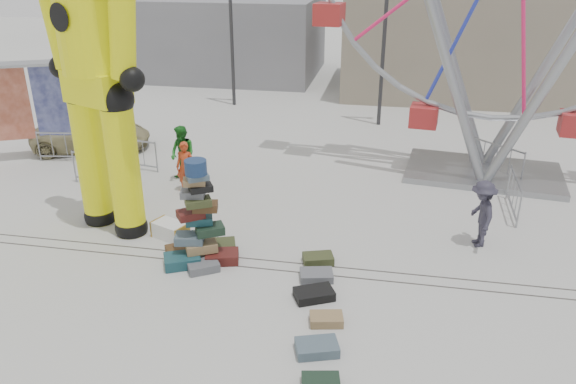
% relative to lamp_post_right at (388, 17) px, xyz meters
% --- Properties ---
extents(ground, '(90.00, 90.00, 0.00)m').
position_rel_lamp_post_right_xyz_m(ground, '(-3.09, -13.00, -4.48)').
color(ground, '#9E9E99').
rests_on(ground, ground).
extents(track_line_near, '(40.00, 0.04, 0.01)m').
position_rel_lamp_post_right_xyz_m(track_line_near, '(-3.09, -12.40, -4.48)').
color(track_line_near, '#47443F').
rests_on(track_line_near, ground).
extents(track_line_far, '(40.00, 0.04, 0.01)m').
position_rel_lamp_post_right_xyz_m(track_line_far, '(-3.09, -12.00, -4.48)').
color(track_line_far, '#47443F').
rests_on(track_line_far, ground).
extents(building_right, '(12.00, 8.00, 5.00)m').
position_rel_lamp_post_right_xyz_m(building_right, '(3.91, 7.00, -1.98)').
color(building_right, gray).
rests_on(building_right, ground).
extents(building_left, '(10.00, 8.00, 4.40)m').
position_rel_lamp_post_right_xyz_m(building_left, '(-9.09, 9.00, -2.28)').
color(building_left, gray).
rests_on(building_left, ground).
extents(lamp_post_right, '(1.41, 0.25, 8.00)m').
position_rel_lamp_post_right_xyz_m(lamp_post_right, '(0.00, 0.00, 0.00)').
color(lamp_post_right, '#2D2D30').
rests_on(lamp_post_right, ground).
extents(lamp_post_left, '(1.41, 0.25, 8.00)m').
position_rel_lamp_post_right_xyz_m(lamp_post_left, '(-7.00, 2.00, 0.00)').
color(lamp_post_left, '#2D2D30').
rests_on(lamp_post_left, ground).
extents(suitcase_tower, '(2.00, 1.75, 2.63)m').
position_rel_lamp_post_right_xyz_m(suitcase_tower, '(-3.95, -12.23, -3.75)').
color(suitcase_tower, '#1B4A53').
rests_on(suitcase_tower, ground).
extents(crash_test_dummy, '(3.32, 1.86, 8.53)m').
position_rel_lamp_post_right_xyz_m(crash_test_dummy, '(-6.83, -11.00, 0.02)').
color(crash_test_dummy, black).
rests_on(crash_test_dummy, ground).
extents(banner_scaffold, '(4.69, 2.75, 3.48)m').
position_rel_lamp_post_right_xyz_m(banner_scaffold, '(-11.90, -6.55, -1.87)').
color(banner_scaffold, gray).
rests_on(banner_scaffold, ground).
extents(steamer_trunk, '(1.06, 0.85, 0.43)m').
position_rel_lamp_post_right_xyz_m(steamer_trunk, '(-5.12, -11.31, -4.27)').
color(steamer_trunk, silver).
rests_on(steamer_trunk, ground).
extents(row_case_0, '(0.84, 0.67, 0.22)m').
position_rel_lamp_post_right_xyz_m(row_case_0, '(-1.10, -11.88, -4.37)').
color(row_case_0, '#3A4221').
rests_on(row_case_0, ground).
extents(row_case_1, '(0.85, 0.66, 0.18)m').
position_rel_lamp_post_right_xyz_m(row_case_1, '(-1.04, -12.59, -4.39)').
color(row_case_1, slate).
rests_on(row_case_1, ground).
extents(row_case_2, '(1.00, 0.85, 0.21)m').
position_rel_lamp_post_right_xyz_m(row_case_2, '(-0.98, -13.38, -4.38)').
color(row_case_2, black).
rests_on(row_case_2, ground).
extents(row_case_3, '(0.75, 0.56, 0.19)m').
position_rel_lamp_post_right_xyz_m(row_case_3, '(-0.60, -14.21, -4.39)').
color(row_case_3, '#98784D').
rests_on(row_case_3, ground).
extents(row_case_4, '(0.93, 0.75, 0.21)m').
position_rel_lamp_post_right_xyz_m(row_case_4, '(-0.67, -15.13, -4.38)').
color(row_case_4, '#4D616E').
rests_on(row_case_4, ground).
extents(row_case_5, '(0.75, 0.61, 0.18)m').
position_rel_lamp_post_right_xyz_m(row_case_5, '(-0.47, -16.06, -4.39)').
color(row_case_5, '#1B3122').
rests_on(row_case_5, ground).
extents(barricade_dummy_a, '(1.99, 0.38, 1.10)m').
position_rel_lamp_post_right_xyz_m(barricade_dummy_a, '(-10.87, -6.56, -3.93)').
color(barricade_dummy_a, gray).
rests_on(barricade_dummy_a, ground).
extents(barricade_dummy_b, '(2.00, 0.26, 1.10)m').
position_rel_lamp_post_right_xyz_m(barricade_dummy_b, '(-8.56, -8.22, -3.93)').
color(barricade_dummy_b, gray).
rests_on(barricade_dummy_b, ground).
extents(barricade_dummy_c, '(1.99, 0.43, 1.10)m').
position_rel_lamp_post_right_xyz_m(barricade_dummy_c, '(-8.27, -6.82, -3.93)').
color(barricade_dummy_c, gray).
rests_on(barricade_dummy_c, ground).
extents(barricade_wheel_front, '(0.16, 2.00, 1.10)m').
position_rel_lamp_post_right_xyz_m(barricade_wheel_front, '(4.03, -8.04, -3.93)').
color(barricade_wheel_front, gray).
rests_on(barricade_wheel_front, ground).
extents(barricade_wheel_back, '(1.52, 1.45, 1.10)m').
position_rel_lamp_post_right_xyz_m(barricade_wheel_back, '(3.97, -5.12, -3.93)').
color(barricade_wheel_back, gray).
rests_on(barricade_wheel_back, ground).
extents(pedestrian_red, '(0.60, 0.40, 1.62)m').
position_rel_lamp_post_right_xyz_m(pedestrian_red, '(-5.75, -8.32, -3.67)').
color(pedestrian_red, '#B03719').
rests_on(pedestrian_red, ground).
extents(pedestrian_green, '(1.13, 1.06, 1.85)m').
position_rel_lamp_post_right_xyz_m(pedestrian_green, '(-6.12, -7.52, -3.56)').
color(pedestrian_green, '#1B6C20').
rests_on(pedestrian_green, ground).
extents(pedestrian_black, '(1.11, 0.56, 1.81)m').
position_rel_lamp_post_right_xyz_m(pedestrian_black, '(-7.35, -9.68, -3.58)').
color(pedestrian_black, black).
rests_on(pedestrian_black, ground).
extents(pedestrian_grey, '(0.83, 1.23, 1.77)m').
position_rel_lamp_post_right_xyz_m(pedestrian_grey, '(2.83, -10.21, -3.60)').
color(pedestrian_grey, '#2B2836').
rests_on(pedestrian_grey, ground).
extents(parked_suv, '(4.62, 3.18, 1.17)m').
position_rel_lamp_post_right_xyz_m(parked_suv, '(-10.59, -5.23, -3.90)').
color(parked_suv, '#998F62').
rests_on(parked_suv, ground).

